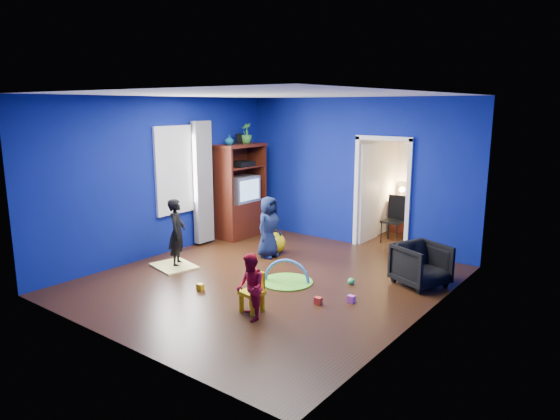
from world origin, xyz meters
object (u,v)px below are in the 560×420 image
Objects in this scene: vase at (229,140)px; study_desk at (412,216)px; child_navy at (269,227)px; crt_tv at (241,189)px; armchair at (421,265)px; hopper_ball at (275,243)px; tv_armoire at (240,191)px; play_mat at (287,282)px; toddler_red at (250,287)px; child_black at (177,233)px; kid_chair at (252,294)px; folding_chair at (393,220)px.

study_desk is at bearing 44.09° from vase.
child_navy is 1.69m from crt_tv.
armchair is 1.03× the size of crt_tv.
armchair is 4.58m from vase.
tv_armoire is at bearing 157.17° from hopper_ball.
vase is 1.12m from tv_armoire.
tv_armoire is (0.00, 0.30, -1.08)m from vase.
crt_tv is 0.85× the size of play_mat.
child_black is at bearing -164.38° from toddler_red.
crt_tv is at bearing 143.62° from kid_chair.
child_navy is 5.77× the size of vase.
folding_chair is (2.82, 1.77, -1.60)m from vase.
child_navy is at bearing -30.82° from crt_tv.
armchair reaches higher than play_mat.
armchair is at bearing 0.48° from hopper_ball.
child_navy reaches higher than toddler_red.
tv_armoire is 2.80× the size of crt_tv.
kid_chair is (-0.15, 0.20, -0.19)m from toddler_red.
armchair is at bearing -101.85° from child_black.
tv_armoire reaches higher than kid_chair.
kid_chair is at bearing -90.03° from study_desk.
crt_tv reaches higher than play_mat.
vase is at bearing -20.62° from child_black.
study_desk is (1.38, 3.27, -0.19)m from child_navy.
toddler_red is at bearing -43.54° from vase.
tv_armoire is at bearing -152.44° from folding_chair.
crt_tv is (0.04, 0.30, -1.04)m from vase.
toddler_red is at bearing -72.16° from play_mat.
toddler_red is 1.26× the size of crt_tv.
child_navy is (-2.80, -0.27, 0.24)m from armchair.
hopper_ball is at bearing -124.82° from folding_chair.
child_navy is at bearing -78.69° from hopper_ball.
folding_chair reaches higher than kid_chair.
toddler_red is 0.45× the size of tv_armoire.
armchair is 0.61× the size of child_black.
armchair is 4.08m from child_black.
folding_chair is at bearing 84.65° from play_mat.
study_desk is at bearing 48.48° from armchair.
vase is at bearing -97.59° from crt_tv.
kid_chair is (2.32, -0.73, -0.34)m from child_black.
armchair is at bearing 69.01° from kid_chair.
crt_tv is 0.80× the size of study_desk.
play_mat is at bearing 147.41° from armchair.
folding_chair is at bearing 27.56° from tv_armoire.
child_black is at bearing -75.17° from vase.
child_navy reaches higher than folding_chair.
armchair is 0.79× the size of folding_chair.
hopper_ball is (1.39, -0.28, -1.86)m from vase.
study_desk is (2.32, 4.62, -0.22)m from child_black.
kid_chair is (1.43, -2.33, 0.05)m from hopper_ball.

